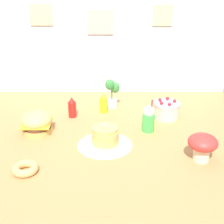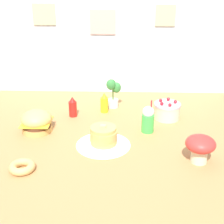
% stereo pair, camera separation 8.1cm
% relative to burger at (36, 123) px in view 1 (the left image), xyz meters
% --- Properties ---
extents(ground_plane, '(2.43, 2.02, 0.02)m').
position_rel_burger_xyz_m(ground_plane, '(0.48, -0.11, -0.09)').
color(ground_plane, '#B27F4C').
extents(back_wall, '(2.43, 0.04, 1.08)m').
position_rel_burger_xyz_m(back_wall, '(0.48, 0.89, 0.46)').
color(back_wall, silver).
rests_on(back_wall, ground_plane).
extents(doily_mat, '(0.39, 0.39, 0.00)m').
position_rel_burger_xyz_m(doily_mat, '(0.52, -0.20, -0.08)').
color(doily_mat, white).
rests_on(doily_mat, ground_plane).
extents(burger, '(0.23, 0.23, 0.17)m').
position_rel_burger_xyz_m(burger, '(0.00, 0.00, 0.00)').
color(burger, '#DBA859').
rests_on(burger, ground_plane).
extents(pancake_stack, '(0.30, 0.30, 0.15)m').
position_rel_burger_xyz_m(pancake_stack, '(0.52, -0.20, -0.02)').
color(pancake_stack, white).
rests_on(pancake_stack, doily_mat).
extents(layer_cake, '(0.22, 0.22, 0.16)m').
position_rel_burger_xyz_m(layer_cake, '(1.02, 0.27, -0.01)').
color(layer_cake, beige).
rests_on(layer_cake, ground_plane).
extents(ketchup_bottle, '(0.07, 0.07, 0.18)m').
position_rel_burger_xyz_m(ketchup_bottle, '(0.24, 0.28, 0.00)').
color(ketchup_bottle, red).
rests_on(ketchup_bottle, ground_plane).
extents(mustard_bottle, '(0.07, 0.07, 0.18)m').
position_rel_burger_xyz_m(mustard_bottle, '(0.50, 0.38, 0.00)').
color(mustard_bottle, yellow).
rests_on(mustard_bottle, ground_plane).
extents(cream_soda_cup, '(0.10, 0.10, 0.26)m').
position_rel_burger_xyz_m(cream_soda_cup, '(0.85, 0.02, 0.02)').
color(cream_soda_cup, green).
rests_on(cream_soda_cup, ground_plane).
extents(donut_pink_glaze, '(0.16, 0.16, 0.05)m').
position_rel_burger_xyz_m(donut_pink_glaze, '(0.03, -0.54, -0.05)').
color(donut_pink_glaze, tan).
rests_on(donut_pink_glaze, ground_plane).
extents(potted_plant, '(0.13, 0.11, 0.27)m').
position_rel_burger_xyz_m(potted_plant, '(0.57, 0.49, 0.06)').
color(potted_plant, white).
rests_on(potted_plant, ground_plane).
extents(mushroom_stool, '(0.19, 0.19, 0.18)m').
position_rel_burger_xyz_m(mushroom_stool, '(1.15, -0.40, 0.03)').
color(mushroom_stool, beige).
rests_on(mushroom_stool, ground_plane).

